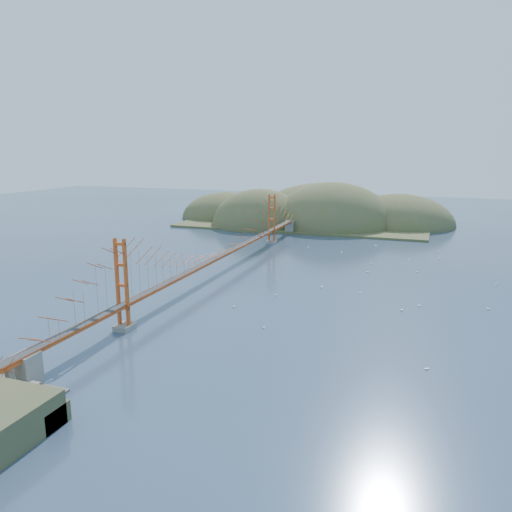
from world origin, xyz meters
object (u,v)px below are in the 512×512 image
(fort, at_px, (17,389))
(sailboat_0, at_px, (322,286))
(bridge, at_px, (220,235))
(sailboat_2, at_px, (360,292))
(sailboat_1, at_px, (368,271))

(fort, xyz_separation_m, sailboat_0, (18.80, 45.07, -0.51))
(bridge, relative_size, sailboat_2, 167.94)
(bridge, bearing_deg, fort, -89.52)
(fort, distance_m, sailboat_1, 62.79)
(sailboat_1, xyz_separation_m, sailboat_2, (0.55, -13.76, -0.01))
(sailboat_0, bearing_deg, fort, -112.64)
(fort, relative_size, sailboat_0, 5.16)
(bridge, height_order, fort, bridge)
(sailboat_2, bearing_deg, bridge, 171.15)
(fort, distance_m, sailboat_2, 50.69)
(bridge, distance_m, sailboat_0, 20.59)
(fort, relative_size, sailboat_1, 5.63)
(fort, bearing_deg, bridge, 90.48)
(bridge, relative_size, fort, 25.51)
(fort, xyz_separation_m, sailboat_1, (24.60, 57.77, -0.52))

